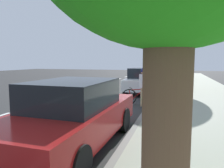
{
  "coord_description": "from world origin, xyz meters",
  "views": [
    {
      "loc": [
        2.84,
        -15.09,
        1.95
      ],
      "look_at": [
        0.34,
        -6.82,
        1.02
      ],
      "focal_mm": 34.26,
      "sensor_mm": 36.0,
      "label": 1
    }
  ],
  "objects_px": {
    "parked_sedan_white_second": "(143,80)",
    "street_tree_far_end": "(176,47)",
    "cyclist_with_backpack": "(144,83)",
    "parked_suv_tan_mid": "(158,69)",
    "street_tree_mid_block": "(177,32)",
    "bicycle_at_curb": "(140,96)",
    "parked_sedan_red_nearest": "(73,114)"
  },
  "relations": [
    {
      "from": "cyclist_with_backpack",
      "to": "street_tree_mid_block",
      "type": "relative_size",
      "value": 0.33
    },
    {
      "from": "parked_sedan_white_second",
      "to": "bicycle_at_curb",
      "type": "distance_m",
      "value": 3.85
    },
    {
      "from": "parked_sedan_white_second",
      "to": "parked_suv_tan_mid",
      "type": "relative_size",
      "value": 0.93
    },
    {
      "from": "parked_sedan_red_nearest",
      "to": "parked_suv_tan_mid",
      "type": "xyz_separation_m",
      "value": [
        0.14,
        20.82,
        0.27
      ]
    },
    {
      "from": "parked_sedan_red_nearest",
      "to": "street_tree_mid_block",
      "type": "xyz_separation_m",
      "value": [
        2.13,
        10.9,
        3.12
      ]
    },
    {
      "from": "parked_sedan_red_nearest",
      "to": "street_tree_far_end",
      "type": "height_order",
      "value": "street_tree_far_end"
    },
    {
      "from": "parked_suv_tan_mid",
      "to": "bicycle_at_curb",
      "type": "distance_m",
      "value": 15.65
    },
    {
      "from": "parked_sedan_red_nearest",
      "to": "parked_sedan_white_second",
      "type": "xyz_separation_m",
      "value": [
        0.19,
        9.0,
        0.0
      ]
    },
    {
      "from": "parked_sedan_white_second",
      "to": "street_tree_mid_block",
      "type": "xyz_separation_m",
      "value": [
        1.94,
        1.9,
        3.12
      ]
    },
    {
      "from": "parked_sedan_red_nearest",
      "to": "street_tree_mid_block",
      "type": "relative_size",
      "value": 0.86
    },
    {
      "from": "street_tree_mid_block",
      "to": "street_tree_far_end",
      "type": "distance_m",
      "value": 7.18
    },
    {
      "from": "parked_sedan_white_second",
      "to": "cyclist_with_backpack",
      "type": "distance_m",
      "value": 4.3
    },
    {
      "from": "parked_suv_tan_mid",
      "to": "bicycle_at_curb",
      "type": "height_order",
      "value": "parked_suv_tan_mid"
    },
    {
      "from": "parked_sedan_white_second",
      "to": "street_tree_mid_block",
      "type": "height_order",
      "value": "street_tree_mid_block"
    },
    {
      "from": "parked_suv_tan_mid",
      "to": "street_tree_mid_block",
      "type": "relative_size",
      "value": 0.93
    },
    {
      "from": "cyclist_with_backpack",
      "to": "street_tree_far_end",
      "type": "xyz_separation_m",
      "value": [
        1.22,
        13.29,
        2.28
      ]
    },
    {
      "from": "parked_sedan_white_second",
      "to": "bicycle_at_curb",
      "type": "relative_size",
      "value": 2.78
    },
    {
      "from": "street_tree_far_end",
      "to": "bicycle_at_curb",
      "type": "bearing_deg",
      "value": -96.41
    },
    {
      "from": "cyclist_with_backpack",
      "to": "parked_sedan_red_nearest",
      "type": "bearing_deg",
      "value": -100.72
    },
    {
      "from": "parked_sedan_white_second",
      "to": "bicycle_at_curb",
      "type": "bearing_deg",
      "value": -82.6
    },
    {
      "from": "parked_sedan_white_second",
      "to": "cyclist_with_backpack",
      "type": "relative_size",
      "value": 2.66
    },
    {
      "from": "bicycle_at_curb",
      "to": "street_tree_mid_block",
      "type": "distance_m",
      "value": 6.84
    },
    {
      "from": "cyclist_with_backpack",
      "to": "street_tree_far_end",
      "type": "distance_m",
      "value": 13.54
    },
    {
      "from": "cyclist_with_backpack",
      "to": "parked_suv_tan_mid",
      "type": "bearing_deg",
      "value": 92.73
    },
    {
      "from": "parked_suv_tan_mid",
      "to": "street_tree_far_end",
      "type": "xyz_separation_m",
      "value": [
        1.99,
        -2.77,
        2.26
      ]
    },
    {
      "from": "parked_suv_tan_mid",
      "to": "parked_sedan_red_nearest",
      "type": "bearing_deg",
      "value": -90.38
    },
    {
      "from": "parked_suv_tan_mid",
      "to": "street_tree_mid_block",
      "type": "height_order",
      "value": "street_tree_mid_block"
    },
    {
      "from": "parked_suv_tan_mid",
      "to": "street_tree_far_end",
      "type": "height_order",
      "value": "street_tree_far_end"
    },
    {
      "from": "parked_suv_tan_mid",
      "to": "cyclist_with_backpack",
      "type": "distance_m",
      "value": 16.08
    },
    {
      "from": "parked_sedan_red_nearest",
      "to": "bicycle_at_curb",
      "type": "bearing_deg",
      "value": 82.53
    },
    {
      "from": "parked_suv_tan_mid",
      "to": "street_tree_mid_block",
      "type": "xyz_separation_m",
      "value": [
        1.99,
        -9.92,
        2.84
      ]
    },
    {
      "from": "parked_sedan_white_second",
      "to": "street_tree_far_end",
      "type": "height_order",
      "value": "street_tree_far_end"
    }
  ]
}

